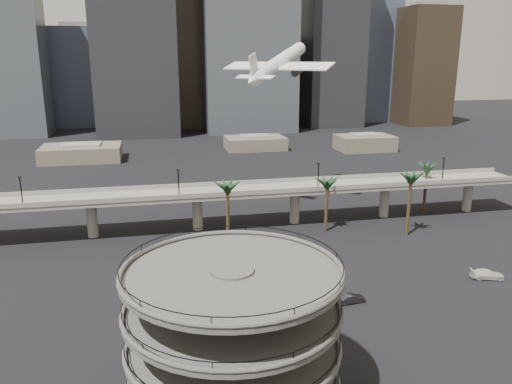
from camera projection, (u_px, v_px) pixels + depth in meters
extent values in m
plane|color=black|center=(335.00, 372.00, 59.76)|extent=(700.00, 700.00, 0.00)
cylinder|color=#484643|center=(233.00, 343.00, 51.27)|extent=(4.40, 4.40, 16.50)
cylinder|color=#484643|center=(234.00, 379.00, 52.37)|extent=(22.00, 22.00, 0.45)
torus|color=#484643|center=(234.00, 375.00, 52.25)|extent=(22.20, 22.20, 0.50)
torus|color=black|center=(233.00, 368.00, 52.04)|extent=(21.80, 21.80, 0.10)
cylinder|color=#484643|center=(233.00, 345.00, 51.33)|extent=(22.00, 22.00, 0.45)
torus|color=#484643|center=(233.00, 341.00, 51.21)|extent=(22.20, 22.20, 0.50)
torus|color=black|center=(233.00, 334.00, 51.00)|extent=(21.80, 21.80, 0.10)
cylinder|color=#484643|center=(233.00, 310.00, 50.29)|extent=(22.00, 22.00, 0.45)
torus|color=#484643|center=(233.00, 306.00, 50.16)|extent=(22.20, 22.20, 0.50)
torus|color=black|center=(233.00, 299.00, 49.96)|extent=(21.80, 21.80, 0.10)
cylinder|color=#484643|center=(232.00, 274.00, 49.25)|extent=(22.00, 22.00, 0.45)
torus|color=#484643|center=(232.00, 269.00, 49.12)|extent=(22.20, 22.20, 0.50)
torus|color=black|center=(232.00, 262.00, 48.91)|extent=(21.80, 21.80, 0.10)
cube|color=gray|center=(247.00, 191.00, 109.60)|extent=(130.00, 9.00, 0.90)
cube|color=gray|center=(251.00, 193.00, 105.12)|extent=(130.00, 0.30, 1.00)
cube|color=gray|center=(243.00, 183.00, 113.61)|extent=(130.00, 0.30, 1.00)
cylinder|color=gray|center=(92.00, 219.00, 104.02)|extent=(2.20, 2.20, 8.00)
cylinder|color=gray|center=(197.00, 213.00, 108.47)|extent=(2.20, 2.20, 8.00)
cylinder|color=gray|center=(295.00, 207.00, 112.92)|extent=(2.20, 2.20, 8.00)
cylinder|color=gray|center=(384.00, 201.00, 117.37)|extent=(2.20, 2.20, 8.00)
cylinder|color=gray|center=(468.00, 196.00, 121.82)|extent=(2.20, 2.20, 8.00)
cylinder|color=black|center=(21.00, 192.00, 95.81)|extent=(0.24, 0.24, 6.00)
cylinder|color=black|center=(179.00, 184.00, 101.88)|extent=(0.24, 0.24, 6.00)
cylinder|color=black|center=(318.00, 177.00, 107.95)|extent=(0.24, 0.24, 6.00)
cylinder|color=black|center=(443.00, 170.00, 114.01)|extent=(0.24, 0.24, 6.00)
cylinder|color=#43331C|center=(228.00, 216.00, 98.50)|extent=(0.70, 0.70, 12.15)
ellipsoid|color=#18351A|center=(227.00, 185.00, 96.82)|extent=(4.40, 4.40, 2.00)
cylinder|color=#43331C|center=(326.00, 207.00, 106.90)|extent=(0.70, 0.70, 10.80)
ellipsoid|color=#18351A|center=(327.00, 181.00, 105.39)|extent=(4.40, 4.40, 2.00)
cylinder|color=#43331C|center=(409.00, 207.00, 104.24)|extent=(0.70, 0.70, 12.60)
ellipsoid|color=#18351A|center=(411.00, 175.00, 102.50)|extent=(4.40, 4.40, 2.00)
cylinder|color=#43331C|center=(425.00, 190.00, 120.06)|extent=(0.70, 0.70, 11.25)
ellipsoid|color=#18351A|center=(427.00, 165.00, 118.49)|extent=(4.40, 4.40, 2.00)
cube|color=#68594C|center=(82.00, 153.00, 182.11)|extent=(28.00, 18.00, 5.50)
cube|color=gray|center=(81.00, 144.00, 181.29)|extent=(14.00, 9.00, 0.80)
cube|color=#68594C|center=(255.00, 143.00, 205.17)|extent=(24.00, 16.00, 5.00)
cube|color=gray|center=(255.00, 136.00, 204.41)|extent=(12.00, 8.00, 0.80)
cube|color=#68594C|center=(365.00, 143.00, 202.41)|extent=(22.00, 15.00, 6.00)
cube|color=gray|center=(365.00, 134.00, 201.52)|extent=(11.00, 7.50, 0.80)
cube|color=#42484E|center=(13.00, 45.00, 230.82)|extent=(26.00, 24.00, 84.60)
cube|color=#3D485F|center=(82.00, 77.00, 273.15)|extent=(30.00, 30.00, 52.06)
cube|color=gray|center=(77.00, 25.00, 266.06)|extent=(16.50, 16.50, 2.40)
cube|color=black|center=(132.00, 5.00, 227.98)|extent=(38.00, 30.00, 119.31)
cube|color=#2C2318|center=(193.00, 33.00, 260.47)|extent=(28.00, 26.00, 97.62)
cube|color=#7E6A57|center=(278.00, 82.00, 291.53)|extent=(24.00, 24.00, 45.56)
cube|color=gray|center=(279.00, 39.00, 285.28)|extent=(13.20, 13.20, 2.40)
cube|color=black|center=(333.00, 28.00, 265.09)|extent=(30.00, 28.00, 103.04)
cube|color=#3D485F|center=(363.00, 55.00, 292.96)|extent=(34.00, 30.00, 75.93)
cube|color=#2C2318|center=(423.00, 67.00, 276.11)|extent=(26.00, 26.00, 62.91)
cube|color=gray|center=(428.00, 4.00, 267.61)|extent=(14.30, 14.30, 2.40)
cube|color=#7E6A57|center=(211.00, 85.00, 303.49)|extent=(22.00, 22.00, 41.22)
cube|color=gray|center=(210.00, 47.00, 297.81)|extent=(12.10, 12.10, 2.40)
cylinder|color=white|center=(279.00, 63.00, 122.27)|extent=(19.36, 21.71, 10.25)
cone|color=white|center=(302.00, 47.00, 132.93)|extent=(5.14, 5.21, 4.08)
cone|color=white|center=(252.00, 81.00, 111.62)|extent=(4.80, 4.90, 3.73)
cube|color=white|center=(277.00, 66.00, 121.85)|extent=(24.82, 22.54, 1.95)
cube|color=white|center=(255.00, 77.00, 112.81)|extent=(8.43, 7.70, 0.83)
cube|color=white|center=(254.00, 66.00, 111.57)|extent=(3.01, 3.41, 5.69)
cylinder|color=#25252A|center=(261.00, 70.00, 125.17)|extent=(4.17, 4.42, 2.84)
cylinder|color=#25252A|center=(298.00, 71.00, 120.47)|extent=(4.17, 4.42, 2.84)
imported|color=#9F2816|center=(292.00, 311.00, 72.57)|extent=(4.32, 2.73, 1.37)
imported|color=black|center=(351.00, 299.00, 76.45)|extent=(4.40, 1.95, 1.41)
imported|color=silver|center=(487.00, 274.00, 84.80)|extent=(5.93, 3.70, 1.60)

